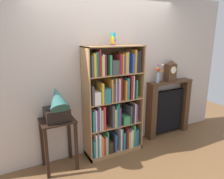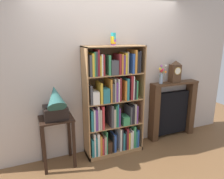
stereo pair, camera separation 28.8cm
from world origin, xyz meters
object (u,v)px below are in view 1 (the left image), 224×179
at_px(mantel_clock, 171,71).
at_px(flower_vase, 158,74).
at_px(fireplace_mantel, 168,108).
at_px(gramophone, 57,105).
at_px(bookshelf, 113,106).
at_px(cup_stack, 113,39).
at_px(side_table_left, 58,135).

bearing_deg(mantel_clock, flower_vase, -178.84).
bearing_deg(fireplace_mantel, flower_vase, -175.57).
relative_size(mantel_clock, flower_vase, 1.14).
bearing_deg(flower_vase, gramophone, -175.29).
height_order(bookshelf, cup_stack, cup_stack).
xyz_separation_m(bookshelf, fireplace_mantel, (1.28, 0.10, -0.28)).
distance_m(gramophone, flower_vase, 1.91).
bearing_deg(bookshelf, fireplace_mantel, 4.53).
height_order(bookshelf, flower_vase, bookshelf).
xyz_separation_m(fireplace_mantel, flower_vase, (-0.32, -0.02, 0.71)).
bearing_deg(side_table_left, fireplace_mantel, 3.07).
bearing_deg(fireplace_mantel, gramophone, -175.33).
bearing_deg(flower_vase, mantel_clock, 1.16).
height_order(bookshelf, gramophone, bookshelf).
xyz_separation_m(cup_stack, mantel_clock, (1.26, 0.05, -0.59)).
height_order(cup_stack, mantel_clock, cup_stack).
bearing_deg(mantel_clock, bookshelf, -176.25).
distance_m(fireplace_mantel, mantel_clock, 0.76).
xyz_separation_m(bookshelf, side_table_left, (-0.92, -0.02, -0.28)).
relative_size(gramophone, fireplace_mantel, 0.52).
bearing_deg(fireplace_mantel, side_table_left, -176.93).
height_order(side_table_left, mantel_clock, mantel_clock).
bearing_deg(side_table_left, flower_vase, 2.84).
xyz_separation_m(gramophone, fireplace_mantel, (2.20, 0.18, -0.47)).
xyz_separation_m(mantel_clock, flower_vase, (-0.30, -0.01, -0.04)).
distance_m(bookshelf, flower_vase, 1.06).
relative_size(fireplace_mantel, flower_vase, 3.12).
distance_m(bookshelf, side_table_left, 0.96).
relative_size(side_table_left, gramophone, 1.35).
height_order(fireplace_mantel, mantel_clock, mantel_clock).
bearing_deg(cup_stack, bookshelf, -107.65).
relative_size(bookshelf, fireplace_mantel, 1.64).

